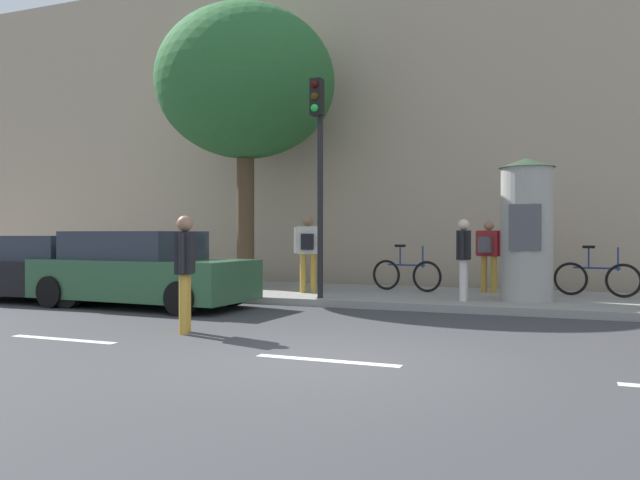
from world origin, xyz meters
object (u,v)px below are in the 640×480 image
(traffic_light, at_px, (318,152))
(poster_column, at_px, (527,228))
(pedestrian_tallest, at_px, (185,263))
(bicycle_leaning, at_px, (406,274))
(bicycle_upright, at_px, (596,278))
(parked_car_silver, at_px, (44,269))
(pedestrian_in_light_jacket, at_px, (308,246))
(street_tree, at_px, (245,83))
(pedestrian_with_bag, at_px, (488,249))
(parked_car_blue, at_px, (141,270))
(pedestrian_in_red_top, at_px, (464,253))

(traffic_light, distance_m, poster_column, 4.50)
(pedestrian_tallest, xyz_separation_m, bicycle_leaning, (1.79, 6.44, -0.51))
(bicycle_upright, relative_size, parked_car_silver, 0.43)
(bicycle_leaning, bearing_deg, pedestrian_in_light_jacket, -147.21)
(street_tree, xyz_separation_m, parked_car_silver, (-3.27, -3.30, -4.57))
(traffic_light, xyz_separation_m, bicycle_upright, (5.39, 2.59, -2.65))
(poster_column, height_order, street_tree, street_tree)
(traffic_light, bearing_deg, pedestrian_with_bag, 40.53)
(traffic_light, xyz_separation_m, poster_column, (4.06, 1.11, -1.59))
(pedestrian_with_bag, bearing_deg, bicycle_leaning, -169.34)
(pedestrian_with_bag, xyz_separation_m, parked_car_blue, (-6.43, -4.21, -0.40))
(pedestrian_tallest, xyz_separation_m, pedestrian_in_red_top, (3.39, 4.76, 0.06))
(pedestrian_in_red_top, height_order, parked_car_silver, pedestrian_in_red_top)
(bicycle_leaning, distance_m, parked_car_silver, 8.20)
(poster_column, xyz_separation_m, parked_car_blue, (-7.36, -2.65, -0.86))
(pedestrian_in_light_jacket, bearing_deg, pedestrian_tallest, -88.07)
(traffic_light, bearing_deg, street_tree, 145.46)
(traffic_light, height_order, bicycle_leaning, traffic_light)
(parked_car_blue, bearing_deg, pedestrian_in_light_jacket, 44.64)
(pedestrian_in_red_top, xyz_separation_m, bicycle_upright, (2.51, 1.94, -0.57))
(pedestrian_tallest, bearing_deg, traffic_light, 83.02)
(pedestrian_tallest, bearing_deg, pedestrian_in_light_jacket, 91.93)
(poster_column, bearing_deg, parked_car_blue, -160.24)
(pedestrian_in_light_jacket, bearing_deg, pedestrian_in_red_top, -6.64)
(street_tree, relative_size, pedestrian_in_light_jacket, 4.03)
(pedestrian_in_red_top, bearing_deg, bicycle_upright, 37.77)
(poster_column, relative_size, parked_car_blue, 0.62)
(parked_car_silver, bearing_deg, traffic_light, 13.28)
(poster_column, relative_size, pedestrian_in_light_jacket, 1.64)
(pedestrian_with_bag, xyz_separation_m, bicycle_upright, (2.27, -0.09, -0.60))
(pedestrian_in_light_jacket, distance_m, pedestrian_in_red_top, 3.59)
(parked_car_silver, bearing_deg, pedestrian_in_red_top, 13.06)
(street_tree, relative_size, pedestrian_in_red_top, 4.31)
(pedestrian_in_red_top, xyz_separation_m, parked_car_blue, (-6.19, -2.18, -0.37))
(pedestrian_tallest, height_order, bicycle_upright, pedestrian_tallest)
(bicycle_upright, bearing_deg, pedestrian_tallest, -131.34)
(poster_column, height_order, parked_car_blue, poster_column)
(bicycle_leaning, xyz_separation_m, bicycle_upright, (4.10, 0.26, 0.00))
(bicycle_upright, bearing_deg, parked_car_silver, -160.64)
(bicycle_upright, xyz_separation_m, parked_car_silver, (-11.40, -4.00, 0.16))
(bicycle_upright, xyz_separation_m, parked_car_blue, (-8.70, -4.12, 0.20))
(street_tree, xyz_separation_m, pedestrian_tallest, (2.23, -6.00, -4.22))
(pedestrian_in_light_jacket, distance_m, parked_car_silver, 5.90)
(pedestrian_tallest, relative_size, bicycle_leaning, 1.01)
(pedestrian_tallest, distance_m, pedestrian_in_red_top, 5.84)
(parked_car_blue, bearing_deg, bicycle_upright, 25.36)
(pedestrian_in_red_top, distance_m, bicycle_upright, 3.22)
(pedestrian_in_red_top, relative_size, parked_car_blue, 0.35)
(street_tree, xyz_separation_m, pedestrian_in_light_jacket, (2.06, -0.82, -4.07))
(pedestrian_with_bag, bearing_deg, street_tree, -172.32)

